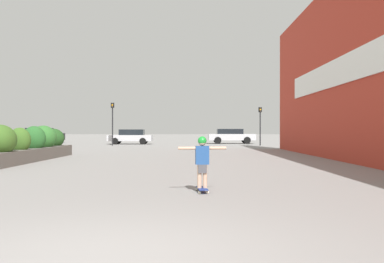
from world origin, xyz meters
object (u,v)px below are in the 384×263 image
Objects in this scene: car_leftmost at (364,136)px; skateboard at (203,189)px; car_center_left at (232,136)px; traffic_light_right at (261,119)px; car_center_right at (131,136)px; traffic_light_left at (113,117)px; skateboarder at (203,157)px; car_rightmost at (41,135)px.

skateboard is at bearing -26.78° from car_leftmost.
car_center_left is 6.04m from traffic_light_right.
traffic_light_left reaches higher than car_center_right.
car_leftmost is at bearing 85.40° from car_center_left.
skateboarder is 0.26× the size of car_center_right.
skateboard is 37.22m from car_leftmost.
traffic_light_left is at bearing 179.50° from traffic_light_right.
car_center_left is 1.10× the size of car_center_right.
car_rightmost is 1.38× the size of traffic_light_right.
car_center_left is (3.77, 34.27, 0.04)m from skateboarder.
car_center_left is at bearing 78.32° from skateboarder.
car_rightmost is 12.47m from traffic_light_left.
skateboard is 0.62× the size of skateboarder.
traffic_light_right reaches higher than car_leftmost.
skateboard is 0.17× the size of car_leftmost.
traffic_light_right is at bearing -107.23° from car_center_right.
traffic_light_left reaches higher than car_center_left.
car_leftmost is 0.87× the size of car_rightmost.
traffic_light_right is (-10.91, -4.42, 1.53)m from car_leftmost.
car_center_left is at bearing 78.32° from skateboard.
traffic_light_right is at bearing 20.94° from car_center_left.
car_leftmost is (16.77, 33.22, 0.04)m from skateboarder.
car_center_right is at bearing 73.01° from traffic_light_left.
car_rightmost reaches higher than car_center_left.
traffic_light_right is (12.08, -3.75, 1.58)m from car_center_right.
car_center_right is at bearing 162.77° from traffic_light_right.
car_center_right is 11.34m from car_rightmost.
traffic_light_right is at bearing -67.97° from car_leftmost.
car_center_right reaches higher than skateboard.
traffic_light_left is (-24.10, -4.30, 1.77)m from car_leftmost.
car_rightmost is at bearing -96.53° from car_leftmost.
car_center_right is at bearing -80.27° from car_center_left.
car_center_left is (3.77, 34.27, 0.74)m from skateboard.
traffic_light_left reaches higher than traffic_light_right.
traffic_light_left is at bearing -79.88° from car_leftmost.
car_leftmost is at bearing 57.82° from skateboarder.
car_rightmost is at bearing 159.88° from traffic_light_right.
traffic_light_right is at bearing 73.10° from skateboarder.
traffic_light_right reaches higher than car_center_right.
car_leftmost is 0.86× the size of car_center_left.
skateboard is 34.48m from car_center_left.
car_center_right is (-6.22, 32.56, -0.01)m from skateboarder.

